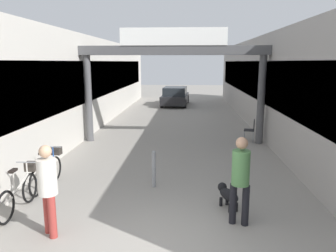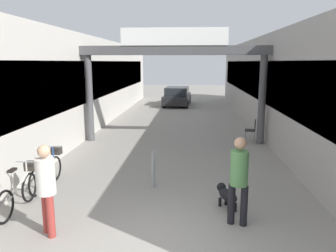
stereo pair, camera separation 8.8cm
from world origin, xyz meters
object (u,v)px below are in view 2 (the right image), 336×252
cafe_chair_black_nearer (252,129)px  bicycle_silver_nearest (20,190)px  dog_on_leash (226,194)px  bicycle_blue_second (48,170)px  pedestrian_companion (46,184)px  parked_car_black (177,96)px  bollard_post_metal (153,168)px  pedestrian_with_dog (239,175)px

cafe_chair_black_nearer → bicycle_silver_nearest: bearing=-133.1°
dog_on_leash → bicycle_blue_second: bicycle_blue_second is taller
pedestrian_companion → cafe_chair_black_nearer: 8.96m
parked_car_black → bicycle_blue_second: bearing=-99.1°
bicycle_silver_nearest → bollard_post_metal: size_ratio=1.78×
cafe_chair_black_nearer → pedestrian_with_dog: bearing=-102.3°
bicycle_silver_nearest → bicycle_blue_second: bearing=88.9°
bicycle_blue_second → parked_car_black: parked_car_black is taller
bicycle_silver_nearest → cafe_chair_black_nearer: (6.04, 6.45, 0.10)m
pedestrian_with_dog → dog_on_leash: (-0.14, 0.73, -0.70)m
bicycle_silver_nearest → parked_car_black: 17.52m
bicycle_blue_second → cafe_chair_black_nearer: size_ratio=1.90×
dog_on_leash → bicycle_silver_nearest: 4.43m
dog_on_leash → bicycle_blue_second: bearing=167.7°
dog_on_leash → bicycle_silver_nearest: (-4.41, -0.37, 0.13)m
dog_on_leash → cafe_chair_black_nearer: cafe_chair_black_nearer is taller
bicycle_blue_second → pedestrian_with_dog: bearing=-20.4°
pedestrian_with_dog → bollard_post_metal: pedestrian_with_dog is taller
pedestrian_with_dog → pedestrian_companion: pedestrian_with_dog is taller
bicycle_blue_second → cafe_chair_black_nearer: (6.01, 5.12, 0.10)m
pedestrian_with_dog → parked_car_black: 17.80m
pedestrian_with_dog → cafe_chair_black_nearer: 6.98m
pedestrian_companion → bicycle_blue_second: size_ratio=1.01×
pedestrian_companion → dog_on_leash: size_ratio=2.42×
bicycle_silver_nearest → bicycle_blue_second: 1.33m
pedestrian_with_dog → dog_on_leash: pedestrian_with_dog is taller
pedestrian_with_dog → bollard_post_metal: bearing=135.2°
bicycle_blue_second → bollard_post_metal: bearing=3.4°
bicycle_blue_second → dog_on_leash: bearing=-12.3°
pedestrian_companion → bicycle_blue_second: pedestrian_companion is taller
pedestrian_companion → bollard_post_metal: 3.00m
dog_on_leash → bicycle_blue_second: (-4.39, 0.95, 0.13)m
cafe_chair_black_nearer → bicycle_blue_second: bearing=-139.6°
cafe_chair_black_nearer → parked_car_black: parked_car_black is taller
cafe_chair_black_nearer → parked_car_black: (-3.44, 10.88, 0.10)m
bicycle_silver_nearest → dog_on_leash: bearing=4.8°
bicycle_silver_nearest → parked_car_black: (2.60, 17.33, 0.21)m
bicycle_silver_nearest → cafe_chair_black_nearer: bearing=46.9°
pedestrian_companion → dog_on_leash: bearing=21.9°
dog_on_leash → bollard_post_metal: size_ratio=0.74×
parked_car_black → pedestrian_companion: bearing=-94.8°
parked_car_black → dog_on_leash: bearing=-83.9°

